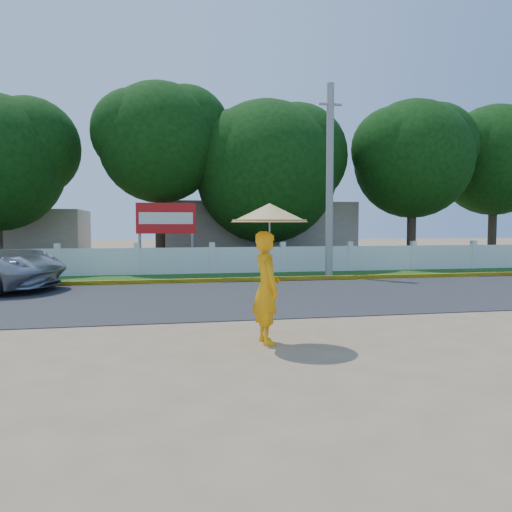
% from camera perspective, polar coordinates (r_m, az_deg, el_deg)
% --- Properties ---
extents(ground, '(120.00, 120.00, 0.00)m').
position_cam_1_polar(ground, '(9.65, 2.36, -8.45)').
color(ground, '#9E8460').
rests_on(ground, ground).
extents(road, '(60.00, 7.00, 0.02)m').
position_cam_1_polar(road, '(14.00, -2.02, -4.65)').
color(road, '#38383A').
rests_on(road, ground).
extents(grass_verge, '(60.00, 3.50, 0.03)m').
position_cam_1_polar(grass_verge, '(19.16, -4.56, -2.43)').
color(grass_verge, '#2D601E').
rests_on(grass_verge, ground).
extents(curb, '(40.00, 0.18, 0.16)m').
position_cam_1_polar(curb, '(17.48, -3.91, -2.79)').
color(curb, yellow).
rests_on(curb, ground).
extents(fence, '(40.00, 0.10, 1.10)m').
position_cam_1_polar(fence, '(20.55, -5.05, -0.53)').
color(fence, silver).
rests_on(fence, ground).
extents(building_near, '(10.00, 6.00, 3.20)m').
position_cam_1_polar(building_near, '(27.68, -0.42, 2.71)').
color(building_near, '#B7AD99').
rests_on(building_near, ground).
extents(building_far, '(8.00, 5.00, 2.80)m').
position_cam_1_polar(building_far, '(29.23, -26.75, 1.98)').
color(building_far, '#B7AD99').
rests_on(building_far, ground).
extents(utility_pole, '(0.28, 0.28, 7.42)m').
position_cam_1_polar(utility_pole, '(19.66, 8.42, 8.48)').
color(utility_pole, gray).
rests_on(utility_pole, ground).
extents(monk_with_parasol, '(1.30, 1.30, 2.37)m').
position_cam_1_polar(monk_with_parasol, '(8.39, 1.37, 0.40)').
color(monk_with_parasol, '#FC9F0D').
rests_on(monk_with_parasol, ground).
extents(billboard, '(2.50, 0.13, 2.95)m').
position_cam_1_polar(billboard, '(21.48, -10.23, 3.85)').
color(billboard, gray).
rests_on(billboard, ground).
extents(tree_row, '(35.10, 6.87, 8.39)m').
position_cam_1_polar(tree_row, '(23.79, -1.53, 10.69)').
color(tree_row, '#473828').
rests_on(tree_row, ground).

